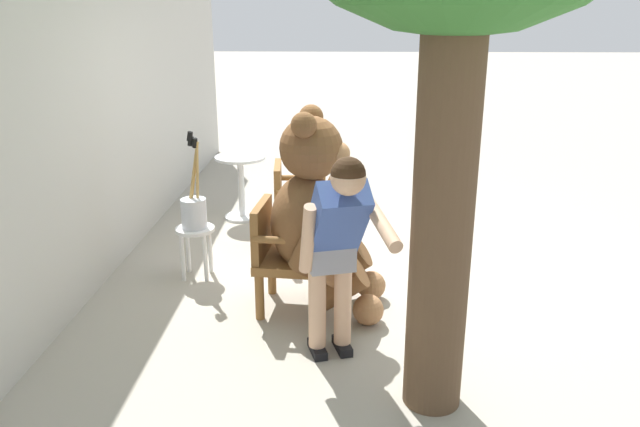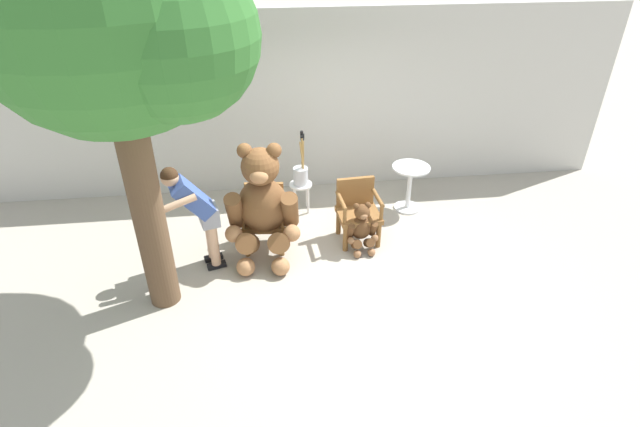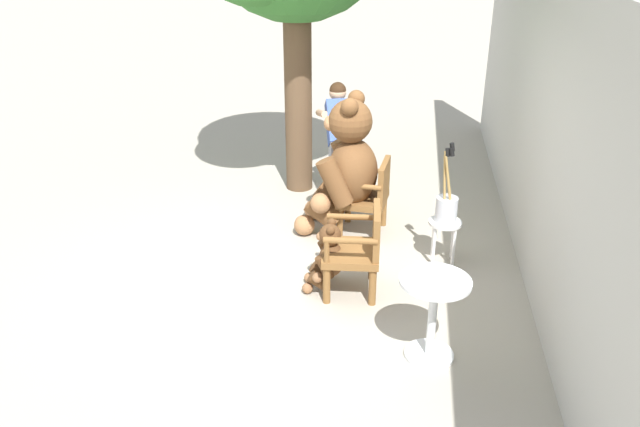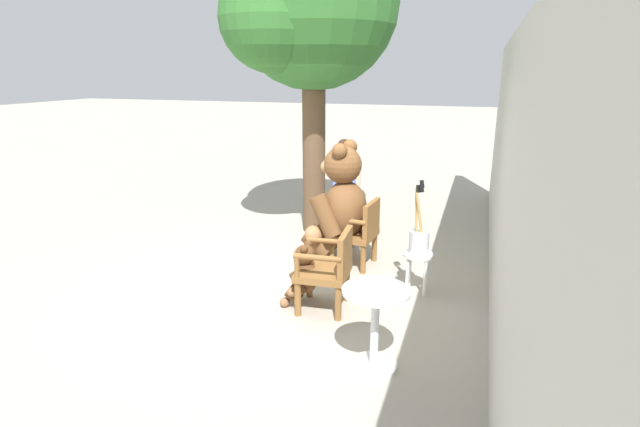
{
  "view_description": "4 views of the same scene",
  "coord_description": "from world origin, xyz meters",
  "px_view_note": "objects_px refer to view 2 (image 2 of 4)",
  "views": [
    {
      "loc": [
        -5.14,
        0.26,
        2.28
      ],
      "look_at": [
        -0.36,
        0.43,
        0.7
      ],
      "focal_mm": 35.0,
      "sensor_mm": 36.0,
      "label": 1
    },
    {
      "loc": [
        -0.57,
        -5.01,
        4.01
      ],
      "look_at": [
        0.07,
        0.32,
        0.67
      ],
      "focal_mm": 28.0,
      "sensor_mm": 36.0,
      "label": 2
    },
    {
      "loc": [
        5.77,
        1.13,
        3.17
      ],
      "look_at": [
        0.22,
        0.29,
        0.6
      ],
      "focal_mm": 35.0,
      "sensor_mm": 36.0,
      "label": 3
    },
    {
      "loc": [
        5.23,
        2.11,
        2.44
      ],
      "look_at": [
        0.0,
        0.4,
        0.84
      ],
      "focal_mm": 28.0,
      "sensor_mm": 36.0,
      "label": 4
    }
  ],
  "objects_px": {
    "person_visitor": "(196,208)",
    "wooden_chair_right": "(358,209)",
    "teddy_bear_small": "(362,227)",
    "round_side_table": "(410,183)",
    "brush_bucket": "(301,173)",
    "patio_tree": "(115,10)",
    "teddy_bear_large": "(262,205)",
    "wooden_chair_left": "(264,215)",
    "white_stool": "(301,190)"
  },
  "relations": [
    {
      "from": "wooden_chair_left",
      "to": "teddy_bear_small",
      "type": "relative_size",
      "value": 1.21
    },
    {
      "from": "teddy_bear_small",
      "to": "person_visitor",
      "type": "height_order",
      "value": "person_visitor"
    },
    {
      "from": "teddy_bear_large",
      "to": "white_stool",
      "type": "distance_m",
      "value": 1.31
    },
    {
      "from": "white_stool",
      "to": "person_visitor",
      "type": "bearing_deg",
      "value": -137.86
    },
    {
      "from": "person_visitor",
      "to": "patio_tree",
      "type": "xyz_separation_m",
      "value": [
        -0.3,
        -0.65,
        2.36
      ]
    },
    {
      "from": "wooden_chair_left",
      "to": "patio_tree",
      "type": "xyz_separation_m",
      "value": [
        -1.12,
        -1.07,
        2.79
      ]
    },
    {
      "from": "wooden_chair_right",
      "to": "brush_bucket",
      "type": "height_order",
      "value": "brush_bucket"
    },
    {
      "from": "teddy_bear_small",
      "to": "round_side_table",
      "type": "distance_m",
      "value": 1.33
    },
    {
      "from": "wooden_chair_right",
      "to": "white_stool",
      "type": "height_order",
      "value": "wooden_chair_right"
    },
    {
      "from": "round_side_table",
      "to": "teddy_bear_large",
      "type": "bearing_deg",
      "value": -156.73
    },
    {
      "from": "person_visitor",
      "to": "round_side_table",
      "type": "distance_m",
      "value": 3.23
    },
    {
      "from": "teddy_bear_small",
      "to": "wooden_chair_right",
      "type": "bearing_deg",
      "value": 91.54
    },
    {
      "from": "teddy_bear_large",
      "to": "teddy_bear_small",
      "type": "xyz_separation_m",
      "value": [
        1.29,
        -0.01,
        -0.43
      ]
    },
    {
      "from": "teddy_bear_small",
      "to": "round_side_table",
      "type": "height_order",
      "value": "round_side_table"
    },
    {
      "from": "teddy_bear_large",
      "to": "round_side_table",
      "type": "height_order",
      "value": "teddy_bear_large"
    },
    {
      "from": "wooden_chair_right",
      "to": "teddy_bear_small",
      "type": "height_order",
      "value": "wooden_chair_right"
    },
    {
      "from": "patio_tree",
      "to": "person_visitor",
      "type": "bearing_deg",
      "value": 65.31
    },
    {
      "from": "wooden_chair_right",
      "to": "patio_tree",
      "type": "xyz_separation_m",
      "value": [
        -2.39,
        -1.07,
        2.79
      ]
    },
    {
      "from": "teddy_bear_small",
      "to": "patio_tree",
      "type": "height_order",
      "value": "patio_tree"
    },
    {
      "from": "round_side_table",
      "to": "patio_tree",
      "type": "xyz_separation_m",
      "value": [
        -3.31,
        -1.75,
        2.8
      ]
    },
    {
      "from": "wooden_chair_right",
      "to": "round_side_table",
      "type": "bearing_deg",
      "value": 36.56
    },
    {
      "from": "wooden_chair_left",
      "to": "round_side_table",
      "type": "relative_size",
      "value": 1.19
    },
    {
      "from": "teddy_bear_small",
      "to": "round_side_table",
      "type": "bearing_deg",
      "value": 46.52
    },
    {
      "from": "teddy_bear_small",
      "to": "patio_tree",
      "type": "relative_size",
      "value": 0.16
    },
    {
      "from": "wooden_chair_left",
      "to": "teddy_bear_large",
      "type": "distance_m",
      "value": 0.41
    },
    {
      "from": "white_stool",
      "to": "round_side_table",
      "type": "xyz_separation_m",
      "value": [
        1.63,
        -0.15,
        0.09
      ]
    },
    {
      "from": "white_stool",
      "to": "brush_bucket",
      "type": "height_order",
      "value": "brush_bucket"
    },
    {
      "from": "person_visitor",
      "to": "wooden_chair_right",
      "type": "bearing_deg",
      "value": 11.35
    },
    {
      "from": "wooden_chair_right",
      "to": "brush_bucket",
      "type": "relative_size",
      "value": 1.02
    },
    {
      "from": "white_stool",
      "to": "round_side_table",
      "type": "distance_m",
      "value": 1.64
    },
    {
      "from": "teddy_bear_small",
      "to": "brush_bucket",
      "type": "height_order",
      "value": "brush_bucket"
    },
    {
      "from": "teddy_bear_small",
      "to": "person_visitor",
      "type": "distance_m",
      "value": 2.17
    },
    {
      "from": "white_stool",
      "to": "round_side_table",
      "type": "relative_size",
      "value": 0.64
    },
    {
      "from": "wooden_chair_right",
      "to": "teddy_bear_small",
      "type": "xyz_separation_m",
      "value": [
        0.01,
        -0.28,
        -0.12
      ]
    },
    {
      "from": "teddy_bear_large",
      "to": "wooden_chair_left",
      "type": "bearing_deg",
      "value": 87.03
    },
    {
      "from": "teddy_bear_small",
      "to": "white_stool",
      "type": "distance_m",
      "value": 1.32
    },
    {
      "from": "wooden_chair_left",
      "to": "white_stool",
      "type": "distance_m",
      "value": 1.01
    },
    {
      "from": "teddy_bear_large",
      "to": "round_side_table",
      "type": "relative_size",
      "value": 2.21
    },
    {
      "from": "wooden_chair_right",
      "to": "wooden_chair_left",
      "type": "bearing_deg",
      "value": -180.0
    },
    {
      "from": "person_visitor",
      "to": "white_stool",
      "type": "distance_m",
      "value": 1.93
    },
    {
      "from": "person_visitor",
      "to": "brush_bucket",
      "type": "height_order",
      "value": "person_visitor"
    },
    {
      "from": "teddy_bear_small",
      "to": "wooden_chair_left",
      "type": "bearing_deg",
      "value": 167.68
    },
    {
      "from": "brush_bucket",
      "to": "round_side_table",
      "type": "distance_m",
      "value": 1.64
    },
    {
      "from": "person_visitor",
      "to": "teddy_bear_small",
      "type": "bearing_deg",
      "value": 3.81
    },
    {
      "from": "teddy_bear_small",
      "to": "round_side_table",
      "type": "relative_size",
      "value": 0.98
    },
    {
      "from": "wooden_chair_right",
      "to": "round_side_table",
      "type": "height_order",
      "value": "wooden_chair_right"
    },
    {
      "from": "wooden_chair_right",
      "to": "white_stool",
      "type": "distance_m",
      "value": 1.1
    },
    {
      "from": "wooden_chair_right",
      "to": "teddy_bear_large",
      "type": "distance_m",
      "value": 1.35
    },
    {
      "from": "wooden_chair_right",
      "to": "teddy_bear_small",
      "type": "bearing_deg",
      "value": -88.46
    },
    {
      "from": "white_stool",
      "to": "round_side_table",
      "type": "bearing_deg",
      "value": -5.11
    }
  ]
}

